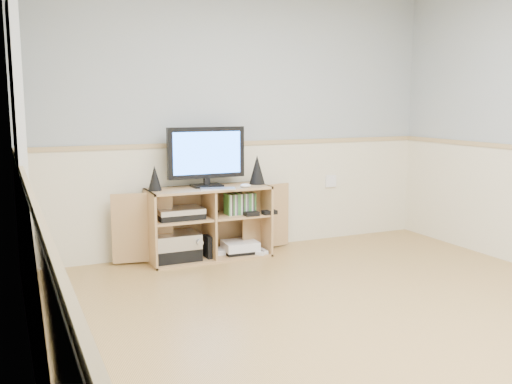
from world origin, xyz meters
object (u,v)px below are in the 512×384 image
Objects in this scene: monitor at (206,155)px; keyboard at (218,189)px; media_cabinet at (207,221)px; game_consoles at (239,247)px.

monitor reaches higher than keyboard.
media_cabinet is at bearing 90.00° from monitor.
monitor is at bearing 167.90° from game_consoles.
media_cabinet is 0.61m from monitor.
monitor is 1.58× the size of game_consoles.
media_cabinet is at bearing 167.34° from game_consoles.
keyboard reaches higher than media_cabinet.
media_cabinet is 3.79× the size of game_consoles.
keyboard reaches higher than game_consoles.
media_cabinet is 0.38m from keyboard.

